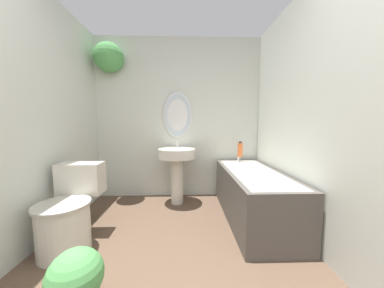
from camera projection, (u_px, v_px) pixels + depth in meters
wall_back at (168, 110)px, 2.91m from camera, size 2.57×0.41×2.40m
wall_left at (21, 113)px, 1.59m from camera, size 0.06×2.72×2.40m
wall_right at (317, 114)px, 1.67m from camera, size 0.06×2.72×2.40m
toilet at (69, 213)px, 1.73m from camera, size 0.44×0.64×0.73m
pedestal_sink at (177, 163)px, 2.69m from camera, size 0.52×0.52×0.88m
bathtub at (253, 194)px, 2.26m from camera, size 0.62×1.47×0.64m
shampoo_bottle at (240, 150)px, 2.81m from camera, size 0.07×0.07×0.22m
potted_plant at (76, 287)px, 1.03m from camera, size 0.29×0.29×0.44m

